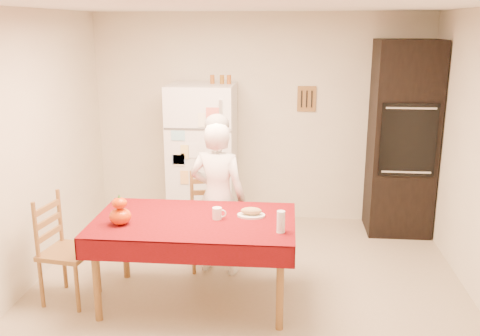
# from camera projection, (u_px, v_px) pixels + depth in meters

# --- Properties ---
(floor) EXTENTS (4.50, 4.50, 0.00)m
(floor) POSITION_uv_depth(u_px,v_px,m) (245.00, 306.00, 4.62)
(floor) COLOR tan
(floor) RESTS_ON ground
(room_shell) EXTENTS (4.02, 4.52, 2.51)m
(room_shell) POSITION_uv_depth(u_px,v_px,m) (245.00, 121.00, 4.20)
(room_shell) COLOR beige
(room_shell) RESTS_ON ground
(refrigerator) EXTENTS (0.75, 0.74, 1.70)m
(refrigerator) POSITION_uv_depth(u_px,v_px,m) (203.00, 157.00, 6.26)
(refrigerator) COLOR white
(refrigerator) RESTS_ON floor
(oven_cabinet) EXTENTS (0.70, 0.62, 2.20)m
(oven_cabinet) POSITION_uv_depth(u_px,v_px,m) (402.00, 139.00, 6.04)
(oven_cabinet) COLOR black
(oven_cabinet) RESTS_ON floor
(dining_table) EXTENTS (1.70, 1.00, 0.76)m
(dining_table) POSITION_uv_depth(u_px,v_px,m) (194.00, 227.00, 4.53)
(dining_table) COLOR brown
(dining_table) RESTS_ON floor
(chair_far) EXTENTS (0.49, 0.47, 0.95)m
(chair_far) POSITION_uv_depth(u_px,v_px,m) (211.00, 216.00, 5.33)
(chair_far) COLOR brown
(chair_far) RESTS_ON floor
(chair_left) EXTENTS (0.46, 0.48, 0.95)m
(chair_left) POSITION_uv_depth(u_px,v_px,m) (61.00, 245.00, 4.62)
(chair_left) COLOR brown
(chair_left) RESTS_ON floor
(seated_woman) EXTENTS (0.61, 0.46, 1.51)m
(seated_woman) POSITION_uv_depth(u_px,v_px,m) (218.00, 198.00, 5.10)
(seated_woman) COLOR white
(seated_woman) RESTS_ON floor
(coffee_mug) EXTENTS (0.08, 0.08, 0.10)m
(coffee_mug) POSITION_uv_depth(u_px,v_px,m) (217.00, 213.00, 4.51)
(coffee_mug) COLOR white
(coffee_mug) RESTS_ON dining_table
(pumpkin_lower) EXTENTS (0.18, 0.18, 0.14)m
(pumpkin_lower) POSITION_uv_depth(u_px,v_px,m) (120.00, 216.00, 4.39)
(pumpkin_lower) COLOR #EC4C05
(pumpkin_lower) RESTS_ON dining_table
(pumpkin_upper) EXTENTS (0.12, 0.12, 0.09)m
(pumpkin_upper) POSITION_uv_depth(u_px,v_px,m) (119.00, 203.00, 4.36)
(pumpkin_upper) COLOR red
(pumpkin_upper) RESTS_ON pumpkin_lower
(wine_glass) EXTENTS (0.07, 0.07, 0.18)m
(wine_glass) POSITION_uv_depth(u_px,v_px,m) (281.00, 222.00, 4.21)
(wine_glass) COLOR white
(wine_glass) RESTS_ON dining_table
(bread_plate) EXTENTS (0.24, 0.24, 0.02)m
(bread_plate) POSITION_uv_depth(u_px,v_px,m) (251.00, 215.00, 4.58)
(bread_plate) COLOR white
(bread_plate) RESTS_ON dining_table
(bread_loaf) EXTENTS (0.18, 0.10, 0.06)m
(bread_loaf) POSITION_uv_depth(u_px,v_px,m) (251.00, 211.00, 4.57)
(bread_loaf) COLOR #9B7F4C
(bread_loaf) RESTS_ON bread_plate
(spice_jar_left) EXTENTS (0.05, 0.05, 0.10)m
(spice_jar_left) POSITION_uv_depth(u_px,v_px,m) (212.00, 79.00, 6.07)
(spice_jar_left) COLOR #93501A
(spice_jar_left) RESTS_ON refrigerator
(spice_jar_mid) EXTENTS (0.05, 0.05, 0.10)m
(spice_jar_mid) POSITION_uv_depth(u_px,v_px,m) (222.00, 79.00, 6.06)
(spice_jar_mid) COLOR brown
(spice_jar_mid) RESTS_ON refrigerator
(spice_jar_right) EXTENTS (0.05, 0.05, 0.10)m
(spice_jar_right) POSITION_uv_depth(u_px,v_px,m) (229.00, 79.00, 6.05)
(spice_jar_right) COLOR brown
(spice_jar_right) RESTS_ON refrigerator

